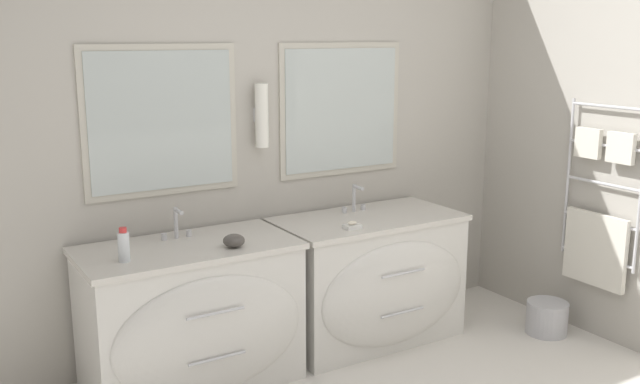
% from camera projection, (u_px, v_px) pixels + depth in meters
% --- Properties ---
extents(wall_back, '(5.04, 0.16, 2.60)m').
position_uv_depth(wall_back, '(271.00, 129.00, 4.24)').
color(wall_back, '#B2ADA3').
rests_on(wall_back, ground_plane).
extents(wall_right, '(0.13, 3.70, 2.60)m').
position_uv_depth(wall_right, '(609.00, 130.00, 4.27)').
color(wall_right, '#B2ADA3').
rests_on(wall_right, ground_plane).
extents(vanity_left, '(1.13, 0.66, 0.78)m').
position_uv_depth(vanity_left, '(193.00, 316.00, 3.77)').
color(vanity_left, silver).
rests_on(vanity_left, ground_plane).
extents(vanity_right, '(1.13, 0.66, 0.78)m').
position_uv_depth(vanity_right, '(371.00, 278.00, 4.35)').
color(vanity_right, silver).
rests_on(vanity_right, ground_plane).
extents(faucet_left, '(0.17, 0.11, 0.17)m').
position_uv_depth(faucet_left, '(177.00, 224.00, 3.82)').
color(faucet_left, silver).
rests_on(faucet_left, vanity_left).
extents(faucet_right, '(0.17, 0.11, 0.17)m').
position_uv_depth(faucet_right, '(355.00, 199.00, 4.41)').
color(faucet_right, silver).
rests_on(faucet_right, vanity_right).
extents(toiletry_bottle, '(0.06, 0.06, 0.17)m').
position_uv_depth(toiletry_bottle, '(124.00, 246.00, 3.44)').
color(toiletry_bottle, silver).
rests_on(toiletry_bottle, vanity_left).
extents(amenity_bowl, '(0.11, 0.11, 0.07)m').
position_uv_depth(amenity_bowl, '(234.00, 241.00, 3.68)').
color(amenity_bowl, '#4C4742').
rests_on(amenity_bowl, vanity_left).
extents(soap_dish, '(0.10, 0.07, 0.04)m').
position_uv_depth(soap_dish, '(352.00, 226.00, 4.03)').
color(soap_dish, white).
rests_on(soap_dish, vanity_right).
extents(waste_bin, '(0.26, 0.26, 0.21)m').
position_uv_depth(waste_bin, '(547.00, 317.00, 4.50)').
color(waste_bin, '#B7B7BC').
rests_on(waste_bin, ground_plane).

